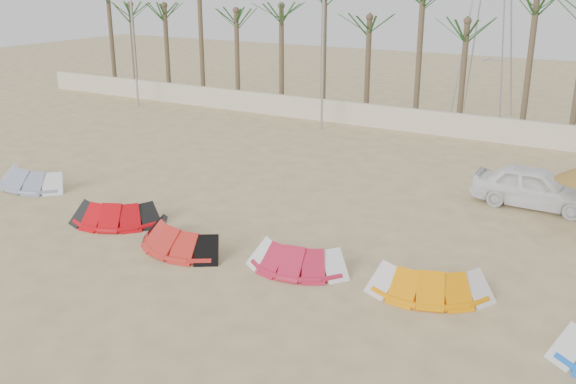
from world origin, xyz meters
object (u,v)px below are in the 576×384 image
Objects in this scene: car at (535,187)px; kite_grey at (35,176)px; kite_orange at (434,279)px; kite_red_left at (121,211)px; kite_red_right at (302,255)px; kite_red_mid at (185,235)px.

kite_grey is at bearing 114.35° from car.
kite_orange is 0.79× the size of car.
kite_red_left is (6.09, -1.28, -0.00)m from kite_grey.
kite_red_right is (13.45, -1.30, -0.00)m from kite_grey.
kite_red_right is (7.36, -0.01, -0.00)m from kite_red_left.
kite_red_right is at bearing -5.50° from kite_grey.
kite_orange is (11.28, 0.46, 0.00)m from kite_red_left.
kite_red_left is 0.99× the size of kite_orange.
kite_orange is at bearing 7.36° from kite_red_mid.
kite_red_right and kite_orange have the same top height.
car is at bearing 23.10° from kite_grey.
kite_red_left is at bearing 179.91° from kite_red_right.
kite_orange is at bearing 2.34° from kite_red_left.
kite_red_left is at bearing 127.81° from car.
car reaches higher than kite_red_mid.
car is (12.32, 9.14, 0.36)m from kite_red_left.
kite_red_right is 0.70× the size of car.
kite_orange is at bearing 174.43° from car.
kite_red_right is 0.89× the size of kite_orange.
kite_red_mid is 0.98× the size of kite_orange.
kite_red_left is 1.01× the size of kite_red_mid.
car is (4.96, 9.15, 0.36)m from kite_red_right.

